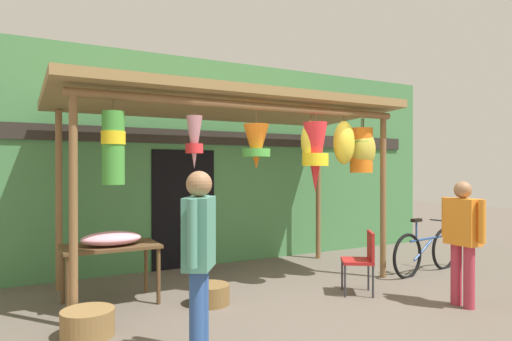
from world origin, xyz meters
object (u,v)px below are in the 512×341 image
object	(u,v)px
wicker_basket_spare	(88,323)
customer_foreground	(463,233)
display_table	(110,252)
flower_heap_on_table	(113,238)
wicker_basket_by_table	(210,294)
vendor_in_orange	(199,250)
folding_chair	(363,257)
parked_bicycle	(427,251)

from	to	relation	value
wicker_basket_spare	customer_foreground	xyz separation A→B (m)	(4.16, -1.20, 0.76)
display_table	flower_heap_on_table	world-z (taller)	flower_heap_on_table
wicker_basket_by_table	customer_foreground	world-z (taller)	customer_foreground
flower_heap_on_table	vendor_in_orange	xyz separation A→B (m)	(0.33, -2.05, 0.16)
flower_heap_on_table	folding_chair	distance (m)	3.26
display_table	customer_foreground	distance (m)	4.34
display_table	vendor_in_orange	size ratio (longest dim) A/B	0.68
folding_chair	customer_foreground	world-z (taller)	customer_foreground
wicker_basket_spare	parked_bicycle	bearing A→B (deg)	2.41
display_table	wicker_basket_spare	size ratio (longest dim) A/B	2.17
parked_bicycle	vendor_in_orange	bearing A→B (deg)	-163.25
flower_heap_on_table	customer_foreground	distance (m)	4.30
vendor_in_orange	folding_chair	bearing A→B (deg)	18.83
display_table	flower_heap_on_table	xyz separation A→B (m)	(0.02, -0.05, 0.17)
flower_heap_on_table	customer_foreground	size ratio (longest dim) A/B	0.47
flower_heap_on_table	display_table	bearing A→B (deg)	112.76
folding_chair	wicker_basket_by_table	bearing A→B (deg)	163.87
vendor_in_orange	display_table	bearing A→B (deg)	99.42
parked_bicycle	vendor_in_orange	size ratio (longest dim) A/B	1.04
folding_chair	parked_bicycle	xyz separation A→B (m)	(1.73, 0.41, -0.16)
display_table	wicker_basket_by_table	bearing A→B (deg)	-29.08
wicker_basket_spare	folding_chair	bearing A→B (deg)	-3.18
display_table	folding_chair	xyz separation A→B (m)	(3.06, -1.17, -0.15)
display_table	wicker_basket_spare	distance (m)	1.18
wicker_basket_by_table	parked_bicycle	distance (m)	3.72
vendor_in_orange	parked_bicycle	bearing A→B (deg)	16.75
wicker_basket_spare	flower_heap_on_table	bearing A→B (deg)	65.42
display_table	vendor_in_orange	bearing A→B (deg)	-80.58
wicker_basket_spare	parked_bicycle	xyz separation A→B (m)	(5.20, 0.22, 0.21)
display_table	folding_chair	world-z (taller)	folding_chair
folding_chair	parked_bicycle	bearing A→B (deg)	13.39
customer_foreground	wicker_basket_by_table	bearing A→B (deg)	149.48
vendor_in_orange	wicker_basket_by_table	bearing A→B (deg)	64.01
display_table	customer_foreground	world-z (taller)	customer_foreground
folding_chair	vendor_in_orange	bearing A→B (deg)	-161.17
flower_heap_on_table	wicker_basket_spare	xyz separation A→B (m)	(-0.43, -0.93, -0.69)
folding_chair	display_table	bearing A→B (deg)	159.03
folding_chair	wicker_basket_by_table	size ratio (longest dim) A/B	1.70
wicker_basket_by_table	wicker_basket_spare	world-z (taller)	wicker_basket_spare
folding_chair	parked_bicycle	world-z (taller)	parked_bicycle
flower_heap_on_table	wicker_basket_by_table	distance (m)	1.39
wicker_basket_by_table	vendor_in_orange	world-z (taller)	vendor_in_orange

